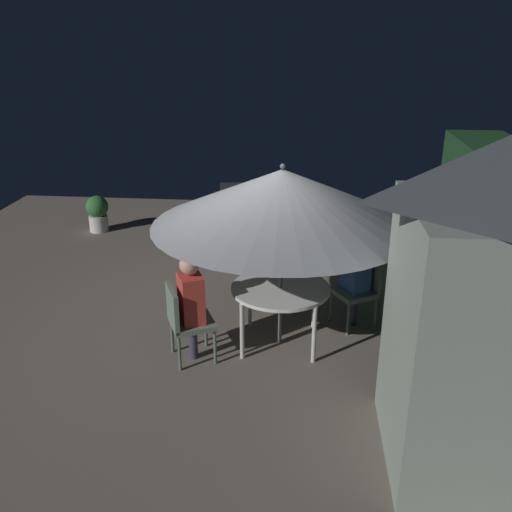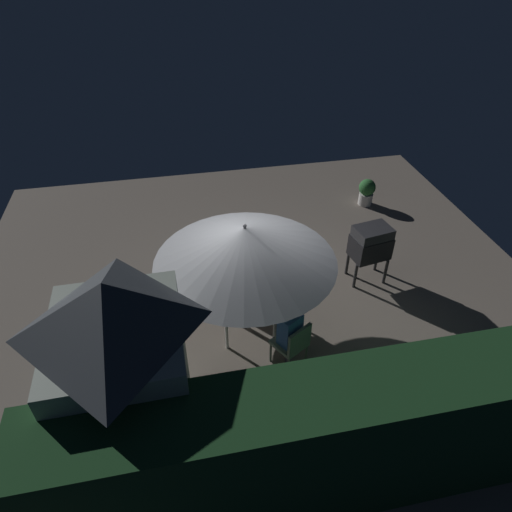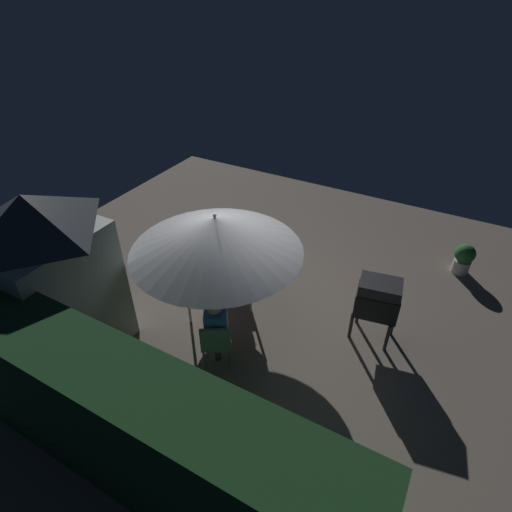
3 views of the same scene
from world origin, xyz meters
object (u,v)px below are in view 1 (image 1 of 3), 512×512
(bbq_grill, at_px, (236,209))
(patio_umbrella, at_px, (282,197))
(potted_plant_by_shed, at_px, (98,212))
(garden_shed, at_px, (506,306))
(patio_table, at_px, (280,292))
(chair_near_shed, at_px, (184,318))
(person_in_blue, at_px, (356,268))
(chair_far_side, at_px, (360,286))
(person_in_red, at_px, (191,296))

(bbq_grill, bearing_deg, patio_umbrella, 18.47)
(bbq_grill, distance_m, potted_plant_by_shed, 2.99)
(garden_shed, bearing_deg, patio_table, -133.73)
(patio_table, bearing_deg, garden_shed, 46.27)
(bbq_grill, height_order, chair_near_shed, bbq_grill)
(patio_umbrella, distance_m, person_in_blue, 1.44)
(bbq_grill, xyz_separation_m, chair_far_side, (2.00, 1.82, -0.33))
(garden_shed, distance_m, person_in_red, 3.18)
(patio_table, height_order, potted_plant_by_shed, patio_table)
(patio_table, distance_m, patio_umbrella, 1.13)
(potted_plant_by_shed, bearing_deg, patio_table, 44.18)
(chair_near_shed, xyz_separation_m, person_in_blue, (-1.00, 1.92, 0.26))
(chair_far_side, bearing_deg, bbq_grill, -137.67)
(bbq_grill, bearing_deg, person_in_red, -1.91)
(bbq_grill, height_order, person_in_red, person_in_red)
(garden_shed, relative_size, chair_near_shed, 3.20)
(bbq_grill, distance_m, person_in_red, 3.01)
(bbq_grill, xyz_separation_m, potted_plant_by_shed, (-1.13, -2.73, -0.49))
(chair_near_shed, height_order, person_in_red, person_in_red)
(patio_table, distance_m, person_in_red, 1.06)
(person_in_red, bearing_deg, bbq_grill, 178.09)
(patio_table, distance_m, person_in_blue, 1.04)
(patio_umbrella, xyz_separation_m, chair_far_side, (-0.56, 0.96, -1.27))
(garden_shed, xyz_separation_m, patio_umbrella, (-1.77, -1.85, 0.32))
(patio_umbrella, bearing_deg, garden_shed, 46.27)
(patio_umbrella, relative_size, bbq_grill, 2.40)
(potted_plant_by_shed, xyz_separation_m, person_in_red, (4.13, 2.63, 0.42))
(patio_umbrella, bearing_deg, person_in_blue, 120.16)
(patio_umbrella, bearing_deg, potted_plant_by_shed, -135.82)
(chair_far_side, bearing_deg, patio_table, -59.84)
(garden_shed, distance_m, patio_table, 2.69)
(person_in_red, bearing_deg, patio_umbrella, 115.09)
(patio_umbrella, bearing_deg, chair_near_shed, -64.91)
(potted_plant_by_shed, distance_m, person_in_blue, 5.50)
(chair_near_shed, distance_m, chair_far_side, 2.25)
(patio_umbrella, bearing_deg, chair_far_side, 120.16)
(patio_table, relative_size, bbq_grill, 0.96)
(bbq_grill, relative_size, potted_plant_by_shed, 1.78)
(bbq_grill, xyz_separation_m, person_in_blue, (2.04, 1.74, -0.06))
(patio_table, height_order, chair_near_shed, chair_near_shed)
(chair_far_side, bearing_deg, patio_umbrella, -59.84)
(patio_umbrella, distance_m, potted_plant_by_shed, 5.34)
(chair_near_shed, height_order, chair_far_side, same)
(potted_plant_by_shed, bearing_deg, garden_shed, 44.88)
(bbq_grill, bearing_deg, person_in_blue, 40.54)
(garden_shed, relative_size, chair_far_side, 3.20)
(patio_table, distance_m, chair_near_shed, 1.15)
(patio_table, bearing_deg, chair_far_side, 120.16)
(patio_table, height_order, patio_umbrella, patio_umbrella)
(person_in_blue, bearing_deg, person_in_red, -62.41)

